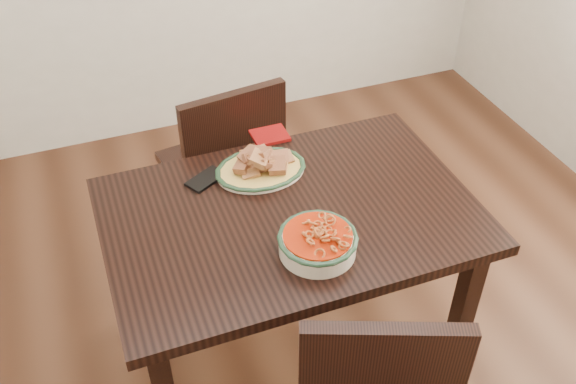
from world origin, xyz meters
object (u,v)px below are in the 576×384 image
object	(u,v)px
dining_table	(290,234)
smartphone	(206,179)
fish_plate	(260,162)
chair_far	(226,164)
noodle_bowl	(318,241)

from	to	relation	value
dining_table	smartphone	world-z (taller)	smartphone
dining_table	fish_plate	distance (m)	0.26
chair_far	smartphone	xyz separation A→B (m)	(-0.17, -0.39, 0.26)
dining_table	chair_far	world-z (taller)	chair_far
noodle_bowl	dining_table	bearing A→B (deg)	92.65
fish_plate	smartphone	distance (m)	0.19
dining_table	chair_far	distance (m)	0.65
smartphone	chair_far	bearing A→B (deg)	36.98
fish_plate	noodle_bowl	xyz separation A→B (m)	(0.03, -0.42, -0.00)
noodle_bowl	smartphone	world-z (taller)	noodle_bowl
chair_far	fish_plate	distance (m)	0.51
noodle_bowl	smartphone	size ratio (longest dim) A/B	1.80
chair_far	smartphone	bearing A→B (deg)	58.16
fish_plate	noodle_bowl	size ratio (longest dim) A/B	1.28
chair_far	noodle_bowl	xyz separation A→B (m)	(0.05, -0.83, 0.29)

